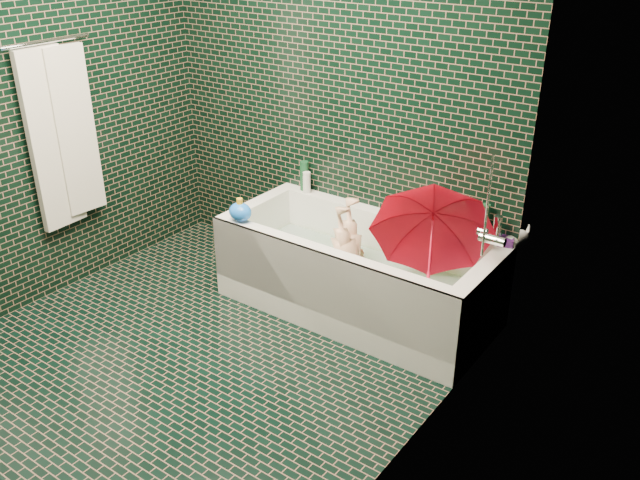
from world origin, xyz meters
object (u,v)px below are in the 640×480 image
Objects in this scene: child at (350,266)px; bath_toy at (240,212)px; bathtub at (356,281)px; umbrella at (431,245)px; rubber_duck at (478,230)px.

child is 4.73× the size of bath_toy.
bathtub is 0.84m from bath_toy.
bathtub is at bearing 94.26° from child.
bathtub is at bearing 161.09° from umbrella.
rubber_duck is at bearing 55.57° from umbrella.
rubber_duck is at bearing 30.45° from bathtub.
rubber_duck reaches higher than child.
bathtub is 0.81m from rubber_duck.
child is 0.61m from umbrella.
umbrella is at bearing -126.00° from rubber_duck.
bath_toy reaches higher than child.
umbrella is (0.49, -0.01, 0.40)m from bathtub.
child is 6.40× the size of rubber_duck.
bath_toy is at bearing 176.15° from umbrella.
umbrella is 3.88× the size of bath_toy.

